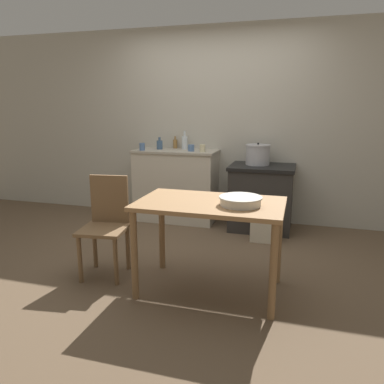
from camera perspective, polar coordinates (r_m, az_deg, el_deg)
name	(u,v)px	position (r m, az deg, el deg)	size (l,w,h in m)	color
ground_plane	(182,259)	(3.89, -1.59, -10.21)	(14.00, 14.00, 0.00)	brown
wall_back	(217,125)	(5.11, 3.87, 10.10)	(8.00, 0.07, 2.55)	#B2AD9E
counter_cabinet	(176,185)	(5.07, -2.44, 1.04)	(1.11, 0.53, 0.96)	beige
stove	(261,197)	(4.79, 10.51, -0.78)	(0.79, 0.66, 0.81)	#2D2B28
work_table	(210,215)	(3.06, 2.78, -3.49)	(1.18, 0.71, 0.77)	#997047
chair	(106,223)	(3.53, -12.94, -4.56)	(0.45, 0.45, 0.91)	brown
flour_sack	(264,227)	(4.42, 10.88, -5.32)	(0.29, 0.20, 0.32)	beige
stock_pot	(258,155)	(4.75, 9.99, 5.64)	(0.31, 0.31, 0.27)	#A8A8AD
mixing_bowl_large	(241,200)	(2.93, 7.41, -1.27)	(0.34, 0.34, 0.07)	silver
bottle_far_left	(160,145)	(5.10, -4.96, 7.22)	(0.08, 0.08, 0.16)	#3D5675
bottle_left	(175,144)	(5.20, -2.57, 7.38)	(0.06, 0.06, 0.16)	olive
bottle_mid_left	(185,142)	(5.09, -1.13, 7.61)	(0.08, 0.08, 0.24)	silver
cup_center_left	(191,148)	(4.85, -0.13, 6.73)	(0.08, 0.08, 0.08)	#4C6B99
cup_center	(202,148)	(4.77, 1.60, 6.69)	(0.07, 0.07, 0.10)	beige
cup_center_right	(142,147)	(4.99, -7.61, 6.86)	(0.07, 0.07, 0.10)	#4C6B99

